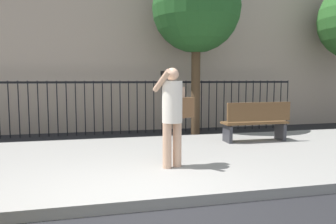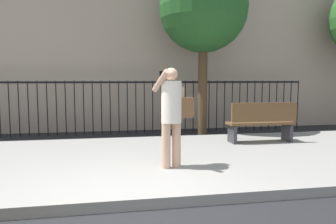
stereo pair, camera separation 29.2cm
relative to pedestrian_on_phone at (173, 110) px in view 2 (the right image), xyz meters
The scene contains 6 objects.
ground_plane 1.99m from the pedestrian_on_phone, 121.93° to the right, with size 60.00×60.00×0.00m, color black.
sidewalk 1.58m from the pedestrian_on_phone, 137.43° to the left, with size 28.00×4.40×0.15m, color gray.
iron_fence 4.59m from the pedestrian_on_phone, 100.96° to the left, with size 12.03×0.04×1.60m.
pedestrian_on_phone is the anchor object (origin of this frame).
street_bench 3.08m from the pedestrian_on_phone, 35.13° to the left, with size 1.60×0.45×0.95m.
street_tree_mid 4.97m from the pedestrian_on_phone, 66.84° to the left, with size 2.56×2.56×4.96m.
Camera 2 is at (-0.19, -3.90, 1.63)m, focal length 34.82 mm.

